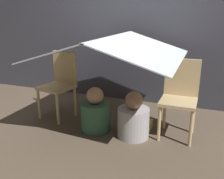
% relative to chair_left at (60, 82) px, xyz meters
% --- Properties ---
extents(ground_plane, '(8.80, 8.80, 0.00)m').
position_rel_chair_left_xyz_m(ground_plane, '(0.78, -0.21, -0.49)').
color(ground_plane, brown).
extents(wall_back, '(7.00, 0.05, 2.50)m').
position_rel_chair_left_xyz_m(wall_back, '(0.78, 0.99, 0.76)').
color(wall_back, '#3D3D47').
rests_on(wall_back, ground_plane).
extents(chair_left, '(0.47, 0.47, 0.89)m').
position_rel_chair_left_xyz_m(chair_left, '(0.00, 0.00, 0.00)').
color(chair_left, '#D1B27F').
rests_on(chair_left, ground_plane).
extents(chair_right, '(0.40, 0.40, 0.89)m').
position_rel_chair_left_xyz_m(chair_right, '(1.58, 0.00, 0.00)').
color(chair_right, '#D1B27F').
rests_on(chair_right, ground_plane).
extents(sheet_canopy, '(1.60, 1.53, 0.25)m').
position_rel_chair_left_xyz_m(sheet_canopy, '(0.78, -0.07, 0.52)').
color(sheet_canopy, silver).
extents(person_front, '(0.35, 0.35, 0.55)m').
position_rel_chair_left_xyz_m(person_front, '(0.64, -0.25, -0.27)').
color(person_front, '#38664C').
rests_on(person_front, ground_plane).
extents(person_second, '(0.37, 0.37, 0.55)m').
position_rel_chair_left_xyz_m(person_second, '(1.11, -0.24, -0.28)').
color(person_second, '#B2B2B7').
rests_on(person_second, ground_plane).
extents(floor_cushion, '(0.35, 0.28, 0.10)m').
position_rel_chair_left_xyz_m(floor_cushion, '(1.10, -0.04, -0.44)').
color(floor_cushion, '#E5CC66').
rests_on(floor_cushion, ground_plane).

